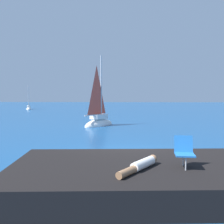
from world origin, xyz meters
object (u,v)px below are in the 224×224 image
person_sunbather (141,165)px  beach_chair (184,150)px  sailboat_near (99,122)px  sailboat_far (29,108)px

person_sunbather → beach_chair: (1.14, 0.33, 0.33)m
person_sunbather → sailboat_near: bearing=-137.2°
person_sunbather → beach_chair: 1.23m
sailboat_near → person_sunbather: sailboat_near is taller
sailboat_near → person_sunbather: 15.01m
sailboat_near → sailboat_far: sailboat_near is taller
sailboat_near → beach_chair: (3.80, -14.44, 0.78)m
sailboat_far → beach_chair: size_ratio=5.72×
sailboat_far → beach_chair: 42.04m
person_sunbather → beach_chair: size_ratio=1.94×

